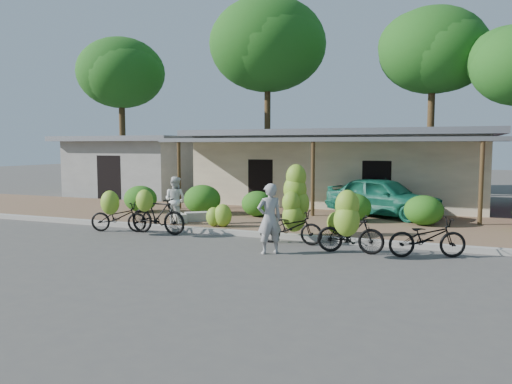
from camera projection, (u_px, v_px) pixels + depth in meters
ground at (248, 252)px, 12.64m from camera, size 100.00×100.00×0.00m
sidewalk at (304, 222)px, 17.26m from camera, size 60.00×6.00×0.12m
curb at (275, 235)px, 14.48m from camera, size 60.00×0.25×0.15m
shop_main at (341, 167)px, 22.58m from camera, size 13.00×8.50×3.35m
shop_grey at (139, 166)px, 26.74m from camera, size 7.00×6.00×3.15m
tree_back_left at (119, 72)px, 29.20m from camera, size 5.19×5.07×8.93m
tree_far_center at (265, 44)px, 28.85m from camera, size 6.71×6.71×11.16m
tree_center_right at (429, 49)px, 26.04m from camera, size 5.63×5.55×9.82m
hedge_0 at (140, 199)px, 19.29m from camera, size 1.31×1.18×1.02m
hedge_1 at (202, 199)px, 18.68m from camera, size 1.41×1.27×1.10m
hedge_2 at (258, 204)px, 18.06m from camera, size 1.18×1.07×0.92m
hedge_3 at (353, 207)px, 16.86m from camera, size 1.23×1.11×0.96m
hedge_4 at (424, 210)px, 16.03m from camera, size 1.24×1.12×0.97m
bike_far_left at (117, 215)px, 15.41m from camera, size 1.89×1.41×1.35m
bike_left at (156, 214)px, 15.07m from camera, size 1.91×1.17×1.41m
bike_center at (293, 212)px, 13.82m from camera, size 1.79×1.18×2.16m
bike_right at (349, 226)px, 12.17m from camera, size 1.69×1.19×1.64m
bike_far_right at (427, 237)px, 11.96m from camera, size 1.95×1.27×0.97m
loose_banana_a at (223, 215)px, 15.74m from camera, size 0.58×0.49×0.73m
loose_banana_b at (214, 217)px, 15.83m from camera, size 0.49×0.42×0.61m
loose_banana_c at (336, 223)px, 14.52m from camera, size 0.51×0.43×0.64m
sack_near at (198, 216)px, 17.00m from camera, size 0.92×0.83×0.30m
sack_far at (178, 218)px, 16.74m from camera, size 0.81×0.78×0.28m
vendor at (269, 219)px, 12.33m from camera, size 0.76×0.74×1.75m
bystander at (175, 200)px, 16.33m from camera, size 0.80×0.64×1.56m
teal_van at (383, 197)px, 18.01m from camera, size 4.52×3.11×1.43m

